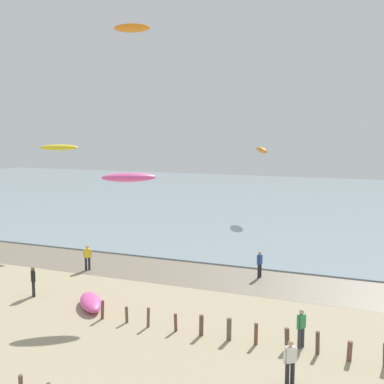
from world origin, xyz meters
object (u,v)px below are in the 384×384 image
(kite_aloft_5, at_px, (262,150))
(kite_aloft_3, at_px, (59,147))
(grounded_kite, at_px, (91,302))
(kite_aloft_2, at_px, (132,28))
(person_nearest_camera, at_px, (260,263))
(person_left_flank, at_px, (87,257))
(person_far_down_beach, at_px, (33,281))
(person_mid_beach, at_px, (290,361))
(kite_aloft_4, at_px, (129,177))
(person_by_waterline, at_px, (301,327))

(kite_aloft_5, bearing_deg, kite_aloft_3, 120.59)
(grounded_kite, distance_m, kite_aloft_2, 24.22)
(person_nearest_camera, xyz_separation_m, grounded_kite, (-6.89, -8.82, -0.62))
(person_left_flank, distance_m, person_far_down_beach, 5.74)
(person_mid_beach, distance_m, person_far_down_beach, 16.09)
(kite_aloft_2, bearing_deg, person_left_flank, -95.87)
(person_left_flank, distance_m, kite_aloft_4, 8.57)
(person_mid_beach, relative_size, person_left_flank, 1.00)
(kite_aloft_2, bearing_deg, kite_aloft_5, 48.60)
(person_far_down_beach, bearing_deg, person_by_waterline, -3.66)
(person_left_flank, relative_size, kite_aloft_2, 0.56)
(person_left_flank, bearing_deg, kite_aloft_3, 137.53)
(grounded_kite, xyz_separation_m, kite_aloft_3, (-11.10, 12.25, 7.73))
(person_by_waterline, bearing_deg, person_far_down_beach, 176.34)
(person_far_down_beach, distance_m, kite_aloft_3, 15.60)
(person_mid_beach, relative_size, person_by_waterline, 1.00)
(person_nearest_camera, relative_size, kite_aloft_4, 0.56)
(kite_aloft_2, xyz_separation_m, kite_aloft_5, (7.25, 15.16, -10.47))
(kite_aloft_3, bearing_deg, person_by_waterline, 121.17)
(person_left_flank, height_order, kite_aloft_3, kite_aloft_3)
(kite_aloft_3, bearing_deg, kite_aloft_4, 112.62)
(grounded_kite, relative_size, kite_aloft_4, 0.98)
(person_mid_beach, height_order, kite_aloft_2, kite_aloft_2)
(person_far_down_beach, xyz_separation_m, kite_aloft_4, (4.99, 2.33, 5.86))
(person_by_waterline, relative_size, kite_aloft_2, 0.56)
(person_by_waterline, height_order, person_left_flank, same)
(person_mid_beach, bearing_deg, kite_aloft_5, 106.28)
(person_by_waterline, distance_m, person_far_down_beach, 15.31)
(grounded_kite, bearing_deg, kite_aloft_3, -178.31)
(person_left_flank, relative_size, kite_aloft_4, 0.56)
(kite_aloft_2, relative_size, kite_aloft_4, 1.01)
(person_mid_beach, xyz_separation_m, kite_aloft_4, (-10.49, 6.71, 5.86))
(kite_aloft_4, relative_size, kite_aloft_5, 0.88)
(person_left_flank, relative_size, kite_aloft_3, 0.56)
(person_mid_beach, bearing_deg, kite_aloft_2, 131.51)
(person_left_flank, height_order, grounded_kite, person_left_flank)
(person_mid_beach, relative_size, kite_aloft_2, 0.56)
(person_mid_beach, relative_size, kite_aloft_4, 0.56)
(kite_aloft_2, bearing_deg, person_nearest_camera, -43.65)
(person_far_down_beach, bearing_deg, kite_aloft_5, 80.13)
(person_by_waterline, bearing_deg, person_mid_beach, -86.64)
(kite_aloft_2, relative_size, kite_aloft_5, 0.88)
(person_by_waterline, bearing_deg, kite_aloft_4, 162.17)
(person_mid_beach, xyz_separation_m, kite_aloft_5, (-10.18, 34.85, 6.44))
(grounded_kite, bearing_deg, person_far_down_beach, -134.69)
(person_mid_beach, height_order, kite_aloft_4, kite_aloft_4)
(grounded_kite, xyz_separation_m, kite_aloft_4, (0.95, 2.63, 6.48))
(person_far_down_beach, bearing_deg, person_left_flank, 92.62)
(grounded_kite, distance_m, kite_aloft_3, 18.25)
(person_nearest_camera, height_order, person_far_down_beach, same)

